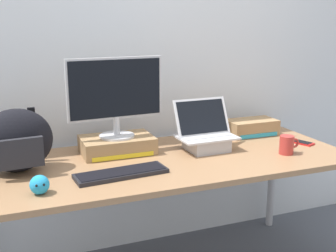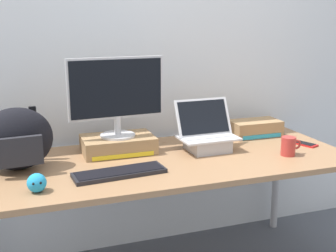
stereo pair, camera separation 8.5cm
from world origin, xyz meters
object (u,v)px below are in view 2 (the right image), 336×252
toner_box_yellow (118,144)px  cell_phone (305,144)px  desktop_monitor (117,94)px  messenger_backpack (17,139)px  coffee_mug (289,146)px  toner_box_cyan (255,128)px  plush_toy (37,183)px  external_keyboard (119,173)px  open_laptop (207,139)px

toner_box_yellow → cell_phone: size_ratio=2.53×
desktop_monitor → messenger_backpack: bearing=-171.5°
coffee_mug → toner_box_cyan: bearing=85.1°
messenger_backpack → cell_phone: size_ratio=2.32×
messenger_backpack → coffee_mug: messenger_backpack is taller
toner_box_yellow → plush_toy: (-0.46, -0.45, -0.00)m
toner_box_yellow → external_keyboard: toner_box_yellow is taller
toner_box_yellow → toner_box_cyan: toner_box_cyan is taller
desktop_monitor → external_keyboard: desktop_monitor is taller
external_keyboard → plush_toy: bearing=-171.8°
cell_phone → toner_box_cyan: toner_box_cyan is taller
desktop_monitor → external_keyboard: (-0.08, -0.36, -0.32)m
open_laptop → toner_box_cyan: bearing=22.4°
external_keyboard → messenger_backpack: 0.54m
messenger_backpack → plush_toy: messenger_backpack is taller
desktop_monitor → open_laptop: (0.49, -0.13, -0.27)m
open_laptop → toner_box_cyan: size_ratio=1.05×
open_laptop → coffee_mug: bearing=-32.9°
external_keyboard → messenger_backpack: (-0.46, 0.24, 0.15)m
coffee_mug → cell_phone: (0.21, 0.14, -0.05)m
cell_phone → plush_toy: 1.57m
plush_toy → cell_phone: bearing=8.2°
toner_box_yellow → cell_phone: bearing=-11.7°
desktop_monitor → open_laptop: size_ratio=1.60×
toner_box_yellow → open_laptop: (0.49, -0.13, 0.02)m
cell_phone → toner_box_yellow: bearing=146.4°
cell_phone → plush_toy: size_ratio=1.88×
coffee_mug → desktop_monitor: bearing=157.4°
toner_box_yellow → coffee_mug: 0.95m
open_laptop → messenger_backpack: size_ratio=0.92×
toner_box_yellow → coffee_mug: coffee_mug is taller
coffee_mug → plush_toy: bearing=-176.4°
desktop_monitor → cell_phone: size_ratio=3.40×
open_laptop → external_keyboard: size_ratio=0.73×
toner_box_cyan → plush_toy: bearing=-159.7°
external_keyboard → open_laptop: bearing=17.2°
external_keyboard → coffee_mug: size_ratio=3.78×
cell_phone → toner_box_cyan: bearing=100.0°
coffee_mug → plush_toy: size_ratio=1.44×
desktop_monitor → toner_box_cyan: (0.91, 0.06, -0.28)m
messenger_backpack → toner_box_cyan: messenger_backpack is taller
open_laptop → coffee_mug: open_laptop is taller
coffee_mug → toner_box_yellow: bearing=157.4°
external_keyboard → coffee_mug: bearing=-5.3°
toner_box_yellow → external_keyboard: (-0.08, -0.36, -0.04)m
messenger_backpack → toner_box_cyan: (1.45, 0.18, -0.11)m
toner_box_cyan → cell_phone: bearing=-58.1°
messenger_backpack → plush_toy: size_ratio=4.35×
toner_box_yellow → plush_toy: toner_box_yellow is taller
messenger_backpack → toner_box_cyan: 1.46m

